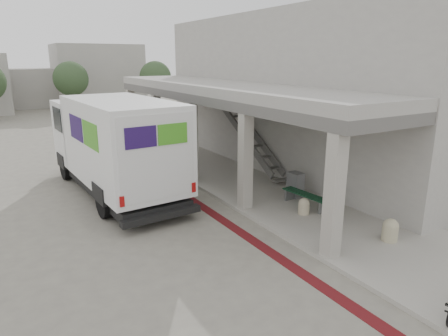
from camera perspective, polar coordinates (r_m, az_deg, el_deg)
ground at (r=12.43m, az=-3.94°, el=-8.56°), size 120.00×120.00×0.00m
bike_lane_stripe at (r=14.50m, az=-3.96°, el=-4.96°), size 0.35×40.00×0.01m
sidewalk at (r=14.50m, az=10.38°, el=-4.96°), size 4.40×28.00×0.12m
transit_building at (r=18.95m, az=8.50°, el=10.27°), size 7.60×17.00×7.00m
distant_backdrop at (r=46.19m, az=-28.30°, el=10.71°), size 28.00×10.00×6.50m
tree_mid at (r=40.84m, az=-21.04°, el=11.80°), size 3.20×3.20×4.80m
tree_right at (r=42.01m, az=-9.76°, el=12.65°), size 3.20×3.20×4.80m
fedex_truck at (r=15.65m, az=-15.56°, el=3.44°), size 3.18×8.72×3.66m
bench at (r=14.00m, az=11.59°, el=-4.13°), size 0.57×1.91×0.44m
bollard_near at (r=12.12m, az=22.67°, el=-8.14°), size 0.43×0.43×0.65m
bollard_far at (r=13.32m, az=11.35°, el=-5.35°), size 0.36×0.36×0.54m
utility_cabinet at (r=14.86m, az=10.16°, el=-2.35°), size 0.43×0.56×0.91m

